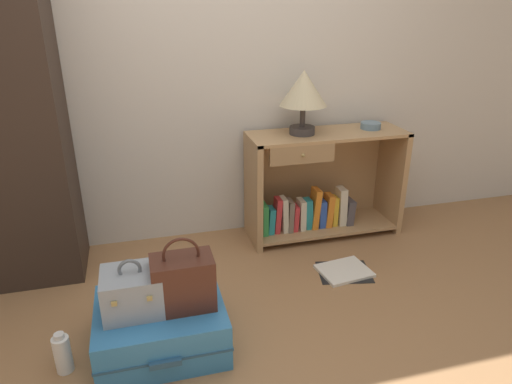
% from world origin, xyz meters
% --- Properties ---
extents(ground_plane, '(9.00, 9.00, 0.00)m').
position_xyz_m(ground_plane, '(0.00, 0.00, 0.00)').
color(ground_plane, '#9E7047').
extents(back_wall, '(6.40, 0.10, 2.60)m').
position_xyz_m(back_wall, '(0.00, 1.50, 1.30)').
color(back_wall, beige).
rests_on(back_wall, ground_plane).
extents(bookshelf, '(1.09, 0.39, 0.75)m').
position_xyz_m(bookshelf, '(0.78, 1.25, 0.35)').
color(bookshelf, tan).
rests_on(bookshelf, ground_plane).
extents(table_lamp, '(0.31, 0.31, 0.42)m').
position_xyz_m(table_lamp, '(0.63, 1.24, 1.04)').
color(table_lamp, '#3D3838').
rests_on(table_lamp, bookshelf).
extents(bowl, '(0.14, 0.14, 0.04)m').
position_xyz_m(bowl, '(1.14, 1.25, 0.78)').
color(bowl, slate).
rests_on(bowl, bookshelf).
extents(suitcase_large, '(0.61, 0.53, 0.24)m').
position_xyz_m(suitcase_large, '(-0.41, 0.30, 0.12)').
color(suitcase_large, teal).
rests_on(suitcase_large, ground_plane).
extents(train_case, '(0.27, 0.25, 0.27)m').
position_xyz_m(train_case, '(-0.53, 0.30, 0.34)').
color(train_case, '#8E99A3').
rests_on(train_case, suitcase_large).
extents(handbag, '(0.29, 0.18, 0.36)m').
position_xyz_m(handbag, '(-0.30, 0.27, 0.37)').
color(handbag, '#472319').
rests_on(handbag, suitcase_large).
extents(bottle, '(0.08, 0.08, 0.21)m').
position_xyz_m(bottle, '(-0.86, 0.25, 0.10)').
color(bottle, white).
rests_on(bottle, ground_plane).
extents(open_book_on_floor, '(0.37, 0.32, 0.02)m').
position_xyz_m(open_book_on_floor, '(0.74, 0.68, 0.01)').
color(open_book_on_floor, white).
rests_on(open_book_on_floor, ground_plane).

